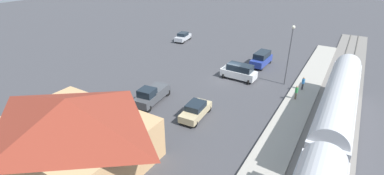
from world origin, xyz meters
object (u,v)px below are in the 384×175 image
Objects in this scene: station_building at (72,130)px; pedestrian_on_platform at (296,91)px; suv_white at (239,72)px; suv_blue at (261,59)px; pickup_charcoal at (152,95)px; light_pole_near_platform at (290,49)px; sedan_silver at (183,37)px; pedestrian_waiting_far at (303,82)px; sedan_tan at (196,110)px.

station_building reaches higher than pedestrian_on_platform.
pedestrian_on_platform is 8.66m from suv_white.
pickup_charcoal is at bearing 68.66° from suv_blue.
station_building is at bearing 95.02° from pickup_charcoal.
light_pole_near_platform is (-11.20, -24.45, 1.94)m from station_building.
suv_white is 20.81m from sedan_silver.
pedestrian_on_platform is 1.00× the size of pedestrian_waiting_far.
sedan_silver is at bearing -34.94° from suv_white.
pickup_charcoal is at bearing 39.76° from pedestrian_waiting_far.
sedan_tan is 29.23m from sedan_silver.
light_pole_near_platform reaches higher than station_building.
suv_blue is at bearing -101.83° from station_building.
station_building is 24.47m from pedestrian_on_platform.
station_building reaches higher than pickup_charcoal.
suv_blue is (-6.20, -29.61, -1.93)m from station_building.
pedestrian_on_platform is at bearing -123.56° from station_building.
pickup_charcoal reaches higher than pedestrian_waiting_far.
sedan_tan is (8.51, 12.40, -0.40)m from pedestrian_waiting_far.
suv_white reaches higher than sedan_silver.
pedestrian_on_platform is 3.07m from pedestrian_waiting_far.
pickup_charcoal is at bearing 114.76° from sedan_silver.
pedestrian_waiting_far is 0.34× the size of suv_blue.
sedan_tan is at bearing 55.53° from pedestrian_waiting_far.
pedestrian_waiting_far is 4.60m from light_pole_near_platform.
sedan_tan and sedan_silver have the same top height.
sedan_silver is (11.85, -34.78, -2.20)m from station_building.
light_pole_near_platform is at bearing -114.61° from station_building.
suv_blue reaches higher than pedestrian_waiting_far.
sedan_tan is 0.83× the size of pickup_charcoal.
pedestrian_waiting_far is at bearing -120.27° from station_building.
sedan_silver is at bearing -29.68° from pedestrian_on_platform.
suv_white reaches higher than pickup_charcoal.
pickup_charcoal is (14.64, 12.19, -0.25)m from pedestrian_waiting_far.
pedestrian_on_platform is at bearing 150.32° from sedan_silver.
light_pole_near_platform is at bearing -132.63° from pickup_charcoal.
pedestrian_waiting_far is (-0.17, -3.07, 0.00)m from pedestrian_on_platform.
pedestrian_waiting_far is 0.36× the size of sedan_silver.
pedestrian_waiting_far is at bearing 155.97° from sedan_silver.
pickup_charcoal reaches higher than pedestrian_on_platform.
station_building is 30.31m from suv_blue.
pedestrian_on_platform is 17.11m from pickup_charcoal.
station_building is 2.28× the size of pickup_charcoal.
sedan_silver is (25.34, -14.44, -0.40)m from pedestrian_on_platform.
light_pole_near_platform reaches higher than pedestrian_waiting_far.
sedan_silver is at bearing -24.12° from light_pole_near_platform.
suv_blue is at bearing -51.85° from pedestrian_on_platform.
suv_blue is 18.64m from sedan_tan.
light_pole_near_platform reaches higher than suv_blue.
station_building is at bearing 77.17° from suv_white.
pedestrian_waiting_far is 8.47m from suv_white.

